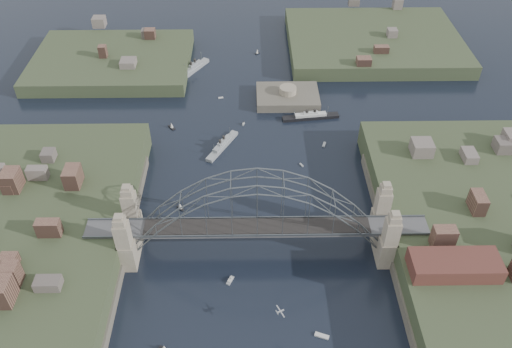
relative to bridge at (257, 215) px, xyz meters
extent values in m
plane|color=black|center=(0.00, 0.00, -12.32)|extent=(500.00, 500.00, 0.00)
cube|color=#515153|center=(0.00, 0.00, -4.32)|extent=(84.00, 6.00, 0.70)
cube|color=#51575C|center=(0.00, -3.00, -3.77)|extent=(84.00, 0.25, 0.50)
cube|color=#51575C|center=(0.00, 3.00, -3.77)|extent=(84.00, 0.25, 0.50)
cube|color=black|center=(0.00, 0.00, -3.77)|extent=(55.20, 5.20, 0.35)
cube|color=gray|center=(-31.50, -5.00, -3.47)|extent=(3.40, 3.40, 17.70)
cube|color=gray|center=(-31.50, 5.00, -3.47)|extent=(3.40, 3.40, 17.70)
cube|color=gray|center=(31.50, -5.00, -3.47)|extent=(3.40, 3.40, 17.70)
cube|color=gray|center=(31.50, 5.00, -3.47)|extent=(3.40, 3.40, 17.70)
cube|color=gray|center=(-31.50, 0.00, -8.32)|extent=(4.08, 13.80, 8.00)
cube|color=gray|center=(31.50, 0.00, -8.32)|extent=(4.08, 13.80, 8.00)
cube|color=#343F25|center=(-58.00, 0.00, -10.32)|extent=(50.00, 90.00, 12.00)
cube|color=#524C40|center=(-35.50, 0.00, -11.32)|extent=(6.00, 70.00, 4.00)
cube|color=#343F25|center=(58.00, 0.00, -10.32)|extent=(50.00, 90.00, 12.00)
cube|color=#524C40|center=(35.50, 0.00, -11.32)|extent=(6.00, 70.00, 4.00)
cube|color=#343F25|center=(-55.00, 95.00, -11.82)|extent=(60.00, 45.00, 9.00)
cube|color=#343F25|center=(50.00, 110.00, -11.57)|extent=(70.00, 55.00, 9.50)
cube|color=#524C40|center=(12.00, 70.00, -12.82)|extent=(22.00, 16.00, 7.00)
cylinder|color=gray|center=(12.00, 70.00, -8.12)|extent=(6.00, 6.00, 2.40)
cube|color=#592D26|center=(44.00, -14.00, -2.32)|extent=(20.00, 8.00, 4.00)
cube|color=#515153|center=(39.00, -28.00, -11.62)|extent=(4.00, 22.00, 1.40)
cube|color=#999DA1|center=(-10.33, 42.73, -11.95)|extent=(9.80, 15.82, 1.49)
cube|color=#999DA1|center=(-10.33, 42.73, -10.84)|extent=(5.79, 8.91, 1.12)
cube|color=#999DA1|center=(-10.33, 42.73, -10.00)|extent=(3.04, 4.27, 0.74)
cylinder|color=black|center=(-10.88, 41.70, -9.35)|extent=(0.80, 0.80, 1.49)
cylinder|color=black|center=(-9.78, 43.77, -9.35)|extent=(0.80, 0.80, 1.49)
cylinder|color=#51575C|center=(-12.68, 38.30, -9.54)|extent=(0.15, 0.15, 3.72)
cylinder|color=#51575C|center=(-7.98, 47.17, -9.54)|extent=(0.15, 0.15, 3.72)
cube|color=#999DA1|center=(-23.15, 91.49, -11.88)|extent=(11.39, 16.64, 1.79)
cube|color=#999DA1|center=(-23.15, 91.49, -10.53)|extent=(6.68, 9.41, 1.35)
cube|color=#999DA1|center=(-23.15, 91.49, -9.52)|extent=(3.48, 4.54, 0.90)
cylinder|color=black|center=(-23.80, 90.41, -8.74)|extent=(0.89, 0.89, 1.79)
cylinder|color=black|center=(-22.50, 92.56, -8.74)|extent=(0.89, 0.89, 1.79)
cylinder|color=#51575C|center=(-25.93, 86.88, -8.96)|extent=(0.18, 0.18, 4.49)
cylinder|color=#51575C|center=(-20.37, 96.09, -8.96)|extent=(0.18, 0.18, 4.49)
cube|color=black|center=(19.16, 58.55, -11.97)|extent=(19.54, 5.01, 1.41)
cube|color=silver|center=(19.16, 58.55, -10.92)|extent=(10.81, 3.28, 1.06)
cube|color=silver|center=(19.16, 58.55, -10.12)|extent=(4.98, 2.04, 0.70)
cylinder|color=black|center=(17.81, 58.39, -9.51)|extent=(0.95, 0.95, 1.41)
cylinder|color=black|center=(20.51, 58.72, -9.51)|extent=(0.95, 0.95, 1.41)
cylinder|color=#51575C|center=(13.39, 57.84, -9.68)|extent=(0.14, 0.14, 3.52)
cylinder|color=#51575C|center=(24.93, 59.27, -9.68)|extent=(0.14, 0.14, 3.52)
cube|color=#ABADB1|center=(4.59, -23.72, -4.96)|extent=(1.66, 1.02, 0.30)
cube|color=#ABADB1|center=(4.59, -23.72, -4.90)|extent=(1.75, 3.18, 0.06)
cube|color=#ABADB1|center=(3.82, -24.10, -4.80)|extent=(0.61, 1.03, 0.37)
cube|color=silver|center=(-21.01, 15.19, -12.17)|extent=(2.15, 2.29, 0.45)
cylinder|color=#51575C|center=(-21.01, 15.19, -11.12)|extent=(0.08, 0.08, 2.20)
cone|color=silver|center=(-21.01, 15.19, -11.12)|extent=(1.57, 1.59, 1.92)
cube|color=silver|center=(14.04, 33.44, -12.17)|extent=(1.24, 1.67, 0.45)
cube|color=silver|center=(-6.62, -9.88, -12.17)|extent=(1.98, 2.88, 0.45)
cube|color=silver|center=(-6.62, -9.88, -11.77)|extent=(1.39, 1.82, 0.40)
cylinder|color=black|center=(-6.62, -9.88, -11.32)|extent=(0.16, 0.16, 0.70)
cube|color=silver|center=(22.14, 43.60, -12.17)|extent=(1.51, 2.59, 0.45)
cube|color=silver|center=(-27.53, 53.61, -12.17)|extent=(2.65, 3.13, 0.45)
cylinder|color=#51575C|center=(-27.53, 53.61, -11.12)|extent=(0.08, 0.08, 2.20)
cone|color=silver|center=(-27.53, 53.61, -11.12)|extent=(1.53, 1.59, 1.92)
cube|color=silver|center=(-3.68, 55.12, -12.17)|extent=(0.94, 1.69, 0.45)
cube|color=silver|center=(-3.68, 55.12, -11.77)|extent=(0.69, 1.05, 0.40)
cylinder|color=black|center=(-3.68, 55.12, -11.32)|extent=(0.16, 0.16, 0.70)
cube|color=silver|center=(13.79, -25.19, -12.17)|extent=(3.31, 2.06, 0.45)
cube|color=silver|center=(-11.88, 71.79, -12.17)|extent=(1.82, 0.91, 0.45)
cube|color=silver|center=(33.63, 13.16, -12.17)|extent=(2.19, 1.66, 0.45)
cylinder|color=#51575C|center=(-20.26, -28.18, -11.12)|extent=(0.08, 0.08, 2.20)
cone|color=silver|center=(-20.26, -28.18, -11.12)|extent=(1.59, 1.52, 1.92)
cube|color=silver|center=(1.80, 105.12, -12.17)|extent=(1.95, 1.68, 0.45)
cylinder|color=#51575C|center=(1.80, 105.12, -11.12)|extent=(0.08, 0.08, 2.20)
cone|color=silver|center=(1.80, 105.12, -11.12)|extent=(1.59, 1.54, 1.92)
cube|color=silver|center=(-39.51, 28.51, -12.17)|extent=(3.11, 2.01, 0.45)
cube|color=silver|center=(-39.51, 28.51, -11.77)|extent=(1.96, 1.43, 0.40)
cylinder|color=black|center=(-39.51, 28.51, -11.32)|extent=(0.16, 0.16, 0.70)
camera|label=1|loc=(-1.54, -88.53, 89.07)|focal=36.64mm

